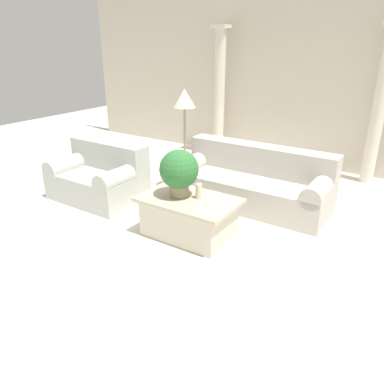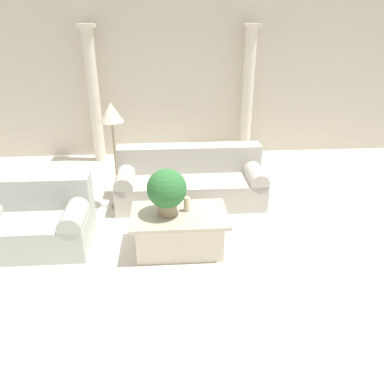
% 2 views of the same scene
% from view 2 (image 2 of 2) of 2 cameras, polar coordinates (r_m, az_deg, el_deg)
% --- Properties ---
extents(ground_plane, '(16.00, 16.00, 0.00)m').
position_cam_2_polar(ground_plane, '(5.09, -1.00, -5.79)').
color(ground_plane, silver).
extents(wall_back, '(10.00, 0.06, 3.20)m').
position_cam_2_polar(wall_back, '(7.51, -2.46, 17.60)').
color(wall_back, beige).
rests_on(wall_back, ground_plane).
extents(sofa_long, '(2.21, 0.88, 0.82)m').
position_cam_2_polar(sofa_long, '(5.73, -0.29, 1.72)').
color(sofa_long, '#B7B2A8').
rests_on(sofa_long, ground_plane).
extents(loveseat, '(1.34, 0.88, 0.82)m').
position_cam_2_polar(loveseat, '(5.04, -22.73, -3.88)').
color(loveseat, '#B5BAB0').
rests_on(loveseat, ground_plane).
extents(coffee_table, '(1.15, 0.74, 0.49)m').
position_cam_2_polar(coffee_table, '(4.59, -1.93, -5.94)').
color(coffee_table, beige).
rests_on(coffee_table, ground_plane).
extents(potted_plant, '(0.46, 0.46, 0.57)m').
position_cam_2_polar(potted_plant, '(4.32, -3.86, 0.31)').
color(potted_plant, '#937F60').
rests_on(potted_plant, coffee_table).
extents(pillar_candle, '(0.08, 0.08, 0.18)m').
position_cam_2_polar(pillar_candle, '(4.49, -0.85, -1.86)').
color(pillar_candle, beige).
rests_on(pillar_candle, coffee_table).
extents(floor_lamp, '(0.32, 0.32, 1.58)m').
position_cam_2_polar(floor_lamp, '(5.30, -12.12, 10.53)').
color(floor_lamp, gray).
rests_on(floor_lamp, ground_plane).
extents(column_left, '(0.29, 0.29, 2.48)m').
position_cam_2_polar(column_left, '(7.37, -14.74, 14.04)').
color(column_left, beige).
rests_on(column_left, ground_plane).
extents(column_right, '(0.29, 0.29, 2.48)m').
position_cam_2_polar(column_right, '(7.42, 8.48, 14.65)').
color(column_right, beige).
rests_on(column_right, ground_plane).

